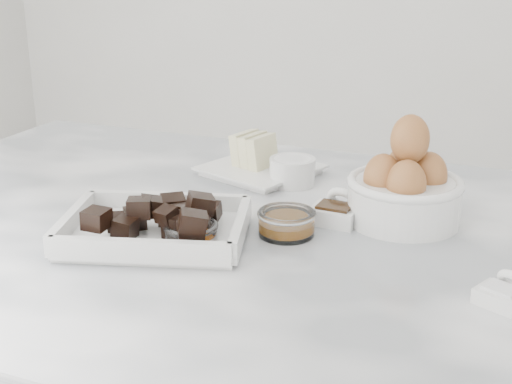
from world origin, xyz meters
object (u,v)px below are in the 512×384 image
(sugar_ramekin, at_px, (292,170))
(honey_bowl, at_px, (287,222))
(butter_plate, at_px, (259,162))
(vanilla_spoon, at_px, (337,210))
(egg_bowl, at_px, (405,188))
(zest_bowl, at_px, (191,234))
(salt_spoon, at_px, (504,293))
(chocolate_dish, at_px, (155,222))

(sugar_ramekin, bearing_deg, honey_bowl, -72.33)
(butter_plate, xyz_separation_m, vanilla_spoon, (0.18, -0.15, -0.01))
(egg_bowl, distance_m, honey_bowl, 0.17)
(egg_bowl, xyz_separation_m, zest_bowl, (-0.23, -0.18, -0.03))
(butter_plate, relative_size, salt_spoon, 2.95)
(honey_bowl, distance_m, zest_bowl, 0.13)
(honey_bowl, bearing_deg, egg_bowl, 38.36)
(zest_bowl, bearing_deg, chocolate_dish, 179.32)
(sugar_ramekin, relative_size, vanilla_spoon, 0.93)
(chocolate_dish, relative_size, salt_spoon, 3.93)
(zest_bowl, relative_size, salt_spoon, 1.01)
(sugar_ramekin, bearing_deg, chocolate_dish, -107.80)
(sugar_ramekin, distance_m, egg_bowl, 0.22)
(salt_spoon, bearing_deg, butter_plate, 142.62)
(salt_spoon, bearing_deg, sugar_ramekin, 140.15)
(chocolate_dish, bearing_deg, vanilla_spoon, 37.46)
(vanilla_spoon, bearing_deg, butter_plate, 139.45)
(zest_bowl, xyz_separation_m, salt_spoon, (0.38, -0.01, -0.00))
(chocolate_dish, relative_size, vanilla_spoon, 3.52)
(honey_bowl, height_order, zest_bowl, honey_bowl)
(chocolate_dish, bearing_deg, sugar_ramekin, 72.20)
(chocolate_dish, bearing_deg, salt_spoon, -1.17)
(zest_bowl, xyz_separation_m, vanilla_spoon, (0.15, 0.15, -0.00))
(egg_bowl, bearing_deg, butter_plate, 155.39)
(vanilla_spoon, bearing_deg, salt_spoon, -34.75)
(butter_plate, bearing_deg, honey_bowl, -59.75)
(chocolate_dish, bearing_deg, honey_bowl, 27.64)
(zest_bowl, relative_size, vanilla_spoon, 0.90)
(chocolate_dish, height_order, butter_plate, butter_plate)
(zest_bowl, distance_m, vanilla_spoon, 0.21)
(chocolate_dish, bearing_deg, egg_bowl, 32.96)
(chocolate_dish, height_order, sugar_ramekin, chocolate_dish)
(vanilla_spoon, xyz_separation_m, salt_spoon, (0.23, -0.16, -0.00))
(butter_plate, bearing_deg, chocolate_dish, -93.78)
(sugar_ramekin, bearing_deg, egg_bowl, -25.37)
(butter_plate, distance_m, zest_bowl, 0.31)
(honey_bowl, bearing_deg, vanilla_spoon, 57.17)
(egg_bowl, height_order, vanilla_spoon, egg_bowl)
(honey_bowl, relative_size, vanilla_spoon, 1.00)
(zest_bowl, height_order, vanilla_spoon, vanilla_spoon)
(chocolate_dish, distance_m, salt_spoon, 0.43)
(sugar_ramekin, xyz_separation_m, salt_spoon, (0.34, -0.28, -0.01))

